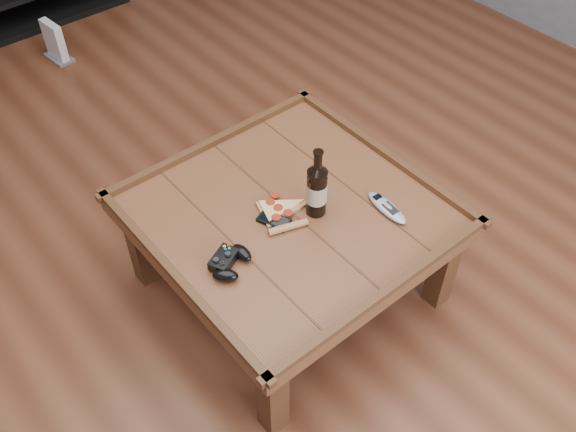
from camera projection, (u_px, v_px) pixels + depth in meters
ground at (289, 287)px, 2.65m from camera, size 6.00×6.00×0.00m
coffee_table at (290, 222)px, 2.36m from camera, size 1.03×1.03×0.48m
beer_bottle at (317, 188)px, 2.24m from camera, size 0.07×0.07×0.28m
game_controller at (230, 262)px, 2.12m from camera, size 0.17×0.15×0.05m
pizza_slice at (280, 212)px, 2.30m from camera, size 0.23×0.30×0.03m
smartphone at (274, 220)px, 2.28m from camera, size 0.10×0.13×0.02m
remote_control at (387, 208)px, 2.31m from camera, size 0.07×0.20×0.03m
game_console at (55, 43)px, 3.74m from camera, size 0.12×0.20×0.23m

